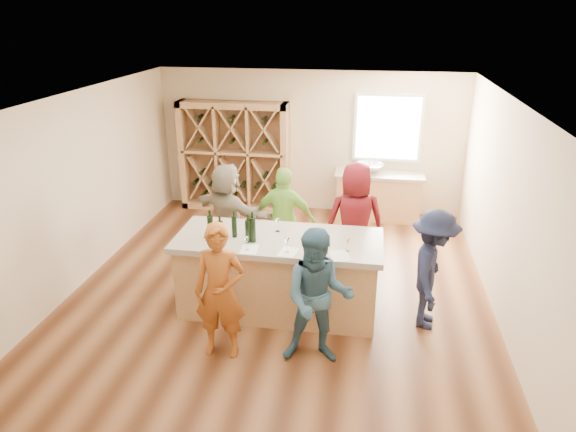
% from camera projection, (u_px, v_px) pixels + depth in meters
% --- Properties ---
extents(floor, '(6.00, 7.00, 0.10)m').
position_uv_depth(floor, '(279.00, 296.00, 7.53)').
color(floor, brown).
rests_on(floor, ground).
extents(ceiling, '(6.00, 7.00, 0.10)m').
position_uv_depth(ceiling, '(278.00, 96.00, 6.44)').
color(ceiling, white).
rests_on(ceiling, ground).
extents(wall_back, '(6.00, 0.10, 2.80)m').
position_uv_depth(wall_back, '(310.00, 142.00, 10.23)').
color(wall_back, beige).
rests_on(wall_back, ground).
extents(wall_front, '(6.00, 0.10, 2.80)m').
position_uv_depth(wall_front, '(192.00, 374.00, 3.74)').
color(wall_front, beige).
rests_on(wall_front, ground).
extents(wall_left, '(0.10, 7.00, 2.80)m').
position_uv_depth(wall_left, '(72.00, 192.00, 7.44)').
color(wall_left, beige).
rests_on(wall_left, ground).
extents(wall_right, '(0.10, 7.00, 2.80)m').
position_uv_depth(wall_right, '(514.00, 218.00, 6.53)').
color(wall_right, beige).
rests_on(wall_right, ground).
extents(window_frame, '(1.30, 0.06, 1.30)m').
position_uv_depth(window_frame, '(388.00, 128.00, 9.80)').
color(window_frame, white).
rests_on(window_frame, wall_back).
extents(window_pane, '(1.18, 0.01, 1.18)m').
position_uv_depth(window_pane, '(388.00, 128.00, 9.77)').
color(window_pane, white).
rests_on(window_pane, wall_back).
extents(wine_rack, '(2.20, 0.45, 2.20)m').
position_uv_depth(wine_rack, '(234.00, 157.00, 10.31)').
color(wine_rack, tan).
rests_on(wine_rack, floor).
extents(back_counter_base, '(1.60, 0.58, 0.86)m').
position_uv_depth(back_counter_base, '(378.00, 197.00, 10.07)').
color(back_counter_base, tan).
rests_on(back_counter_base, floor).
extents(back_counter_top, '(1.70, 0.62, 0.06)m').
position_uv_depth(back_counter_top, '(379.00, 175.00, 9.90)').
color(back_counter_top, '#A39985').
rests_on(back_counter_top, back_counter_base).
extents(sink, '(0.54, 0.54, 0.19)m').
position_uv_depth(sink, '(369.00, 168.00, 9.88)').
color(sink, silver).
rests_on(sink, back_counter_top).
extents(faucet, '(0.02, 0.02, 0.30)m').
position_uv_depth(faucet, '(370.00, 163.00, 10.02)').
color(faucet, silver).
rests_on(faucet, back_counter_top).
extents(tasting_counter_base, '(2.60, 1.00, 1.00)m').
position_uv_depth(tasting_counter_base, '(279.00, 277.00, 6.95)').
color(tasting_counter_base, tan).
rests_on(tasting_counter_base, floor).
extents(tasting_counter_top, '(2.72, 1.12, 0.08)m').
position_uv_depth(tasting_counter_top, '(279.00, 240.00, 6.75)').
color(tasting_counter_top, '#A39985').
rests_on(tasting_counter_top, tasting_counter_base).
extents(wine_bottle_a, '(0.08, 0.08, 0.31)m').
position_uv_depth(wine_bottle_a, '(210.00, 227.00, 6.65)').
color(wine_bottle_a, black).
rests_on(wine_bottle_a, tasting_counter_top).
extents(wine_bottle_b, '(0.09, 0.09, 0.31)m').
position_uv_depth(wine_bottle_b, '(220.00, 233.00, 6.51)').
color(wine_bottle_b, black).
rests_on(wine_bottle_b, tasting_counter_top).
extents(wine_bottle_c, '(0.08, 0.08, 0.28)m').
position_uv_depth(wine_bottle_c, '(234.00, 227.00, 6.71)').
color(wine_bottle_c, black).
rests_on(wine_bottle_c, tasting_counter_top).
extents(wine_bottle_d, '(0.10, 0.10, 0.30)m').
position_uv_depth(wine_bottle_d, '(248.00, 231.00, 6.56)').
color(wine_bottle_d, black).
rests_on(wine_bottle_d, tasting_counter_top).
extents(wine_bottle_e, '(0.11, 0.11, 0.33)m').
position_uv_depth(wine_bottle_e, '(253.00, 230.00, 6.56)').
color(wine_bottle_e, black).
rests_on(wine_bottle_e, tasting_counter_top).
extents(wine_glass_a, '(0.08, 0.08, 0.17)m').
position_uv_depth(wine_glass_a, '(247.00, 244.00, 6.36)').
color(wine_glass_a, white).
rests_on(wine_glass_a, tasting_counter_top).
extents(wine_glass_b, '(0.09, 0.09, 0.19)m').
position_uv_depth(wine_glass_b, '(287.00, 245.00, 6.30)').
color(wine_glass_b, white).
rests_on(wine_glass_b, tasting_counter_top).
extents(wine_glass_c, '(0.09, 0.09, 0.19)m').
position_uv_depth(wine_glass_c, '(325.00, 250.00, 6.17)').
color(wine_glass_c, white).
rests_on(wine_glass_c, tasting_counter_top).
extents(wine_glass_d, '(0.08, 0.08, 0.18)m').
position_uv_depth(wine_glass_d, '(311.00, 237.00, 6.52)').
color(wine_glass_d, white).
rests_on(wine_glass_d, tasting_counter_top).
extents(wine_glass_e, '(0.08, 0.08, 0.17)m').
position_uv_depth(wine_glass_e, '(347.00, 245.00, 6.33)').
color(wine_glass_e, white).
rests_on(wine_glass_e, tasting_counter_top).
extents(tasting_menu_a, '(0.23, 0.30, 0.00)m').
position_uv_depth(tasting_menu_a, '(249.00, 249.00, 6.41)').
color(tasting_menu_a, white).
rests_on(tasting_menu_a, tasting_counter_top).
extents(tasting_menu_b, '(0.25, 0.32, 0.00)m').
position_uv_depth(tasting_menu_b, '(289.00, 252.00, 6.34)').
color(tasting_menu_b, white).
rests_on(tasting_menu_b, tasting_counter_top).
extents(tasting_menu_c, '(0.29, 0.35, 0.00)m').
position_uv_depth(tasting_menu_c, '(340.00, 256.00, 6.24)').
color(tasting_menu_c, white).
rests_on(tasting_menu_c, tasting_counter_top).
extents(person_near_left, '(0.63, 0.47, 1.68)m').
position_uv_depth(person_near_left, '(220.00, 292.00, 5.93)').
color(person_near_left, '#994C19').
rests_on(person_near_left, floor).
extents(person_near_right, '(0.85, 0.51, 1.67)m').
position_uv_depth(person_near_right, '(318.00, 298.00, 5.81)').
color(person_near_right, '#335972').
rests_on(person_near_right, floor).
extents(person_server, '(0.63, 1.09, 1.60)m').
position_uv_depth(person_server, '(432.00, 270.00, 6.50)').
color(person_server, '#191E38').
rests_on(person_server, floor).
extents(person_far_mid, '(1.02, 0.59, 1.67)m').
position_uv_depth(person_far_mid, '(285.00, 220.00, 7.94)').
color(person_far_mid, '#8CC64C').
rests_on(person_far_mid, floor).
extents(person_far_right, '(0.98, 0.73, 1.81)m').
position_uv_depth(person_far_right, '(355.00, 221.00, 7.70)').
color(person_far_right, '#590F14').
rests_on(person_far_right, floor).
extents(person_far_left, '(1.63, 1.20, 1.67)m').
position_uv_depth(person_far_left, '(228.00, 214.00, 8.17)').
color(person_far_left, gray).
rests_on(person_far_left, floor).
extents(wine_glass_f, '(0.07, 0.07, 0.18)m').
position_uv_depth(wine_glass_f, '(277.00, 225.00, 6.89)').
color(wine_glass_f, white).
rests_on(wine_glass_f, tasting_counter_top).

